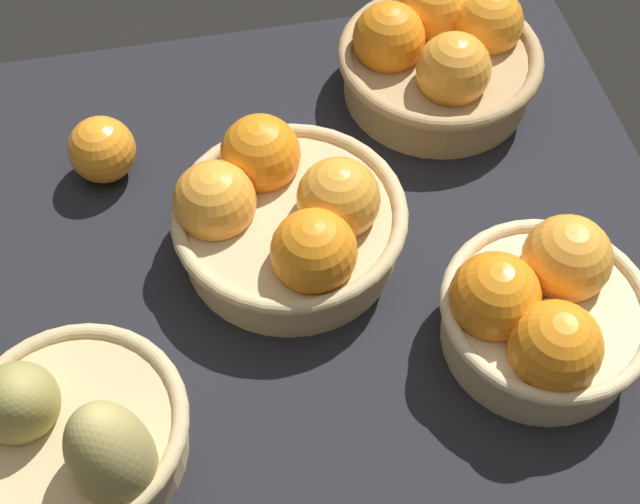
% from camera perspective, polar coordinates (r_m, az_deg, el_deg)
% --- Properties ---
extents(market_tray, '(0.84, 0.72, 0.03)m').
position_cam_1_polar(market_tray, '(0.92, -2.26, -1.02)').
color(market_tray, black).
rests_on(market_tray, ground).
extents(basket_near_left_pears, '(0.20, 0.20, 0.14)m').
position_cam_1_polar(basket_near_left_pears, '(0.79, -15.78, -11.44)').
color(basket_near_left_pears, tan).
rests_on(basket_near_left_pears, market_tray).
extents(basket_far_right, '(0.24, 0.24, 0.12)m').
position_cam_1_polar(basket_far_right, '(1.04, 7.83, 12.64)').
color(basket_far_right, tan).
rests_on(basket_far_right, market_tray).
extents(basket_near_right, '(0.20, 0.20, 0.12)m').
position_cam_1_polar(basket_near_right, '(0.84, 14.31, -3.83)').
color(basket_near_right, '#D3BC8C').
rests_on(basket_near_right, market_tray).
extents(basket_center, '(0.24, 0.24, 0.12)m').
position_cam_1_polar(basket_center, '(0.88, -2.20, 2.37)').
color(basket_center, tan).
rests_on(basket_center, market_tray).
extents(loose_orange_front_gap, '(0.07, 0.07, 0.07)m').
position_cam_1_polar(loose_orange_front_gap, '(0.98, -14.11, 6.52)').
color(loose_orange_front_gap, orange).
rests_on(loose_orange_front_gap, market_tray).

